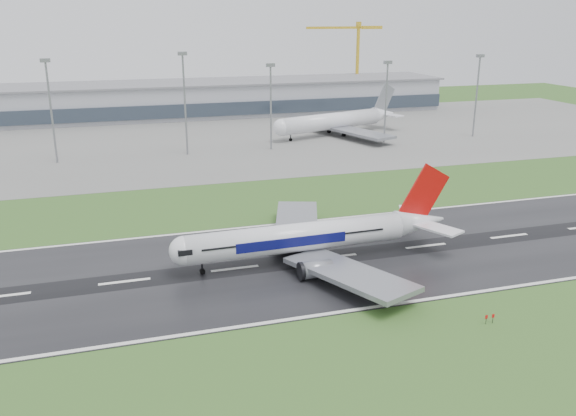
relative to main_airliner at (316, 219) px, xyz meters
name	(u,v)px	position (x,y,z in m)	size (l,w,h in m)	color
ground	(335,257)	(3.98, -0.02, -8.36)	(520.00, 520.00, 0.00)	#2D541F
runway	(335,257)	(3.98, -0.02, -8.31)	(400.00, 45.00, 0.10)	black
apron	(219,138)	(3.98, 124.98, -8.32)	(400.00, 130.00, 0.08)	slate
terminal	(195,99)	(3.98, 184.98, -0.86)	(240.00, 36.00, 15.00)	#9697A1
main_airliner	(316,219)	(0.00, 0.00, 0.00)	(55.93, 53.27, 16.51)	silver
parked_airliner	(336,112)	(49.84, 118.62, 0.77)	(61.75, 57.49, 18.10)	silver
tower_crane	(357,63)	(93.28, 199.98, 12.93)	(42.98, 2.34, 42.57)	gold
floodmast_1	(52,114)	(-53.26, 99.98, 7.46)	(0.64, 0.64, 31.63)	gray
floodmast_2	(185,106)	(-11.36, 99.98, 8.13)	(0.64, 0.64, 32.98)	gray
floodmast_3	(271,109)	(18.30, 99.98, 5.98)	(0.64, 0.64, 28.67)	gray
floodmast_4	(386,104)	(62.24, 99.98, 5.98)	(0.64, 0.64, 28.67)	gray
floodmast_5	(476,98)	(100.51, 99.98, 6.79)	(0.64, 0.64, 30.29)	gray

